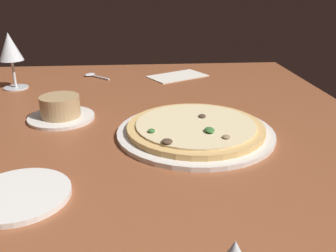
# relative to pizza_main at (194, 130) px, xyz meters

# --- Properties ---
(dining_table) EXTENTS (1.50, 1.10, 0.04)m
(dining_table) POSITION_rel_pizza_main_xyz_m (-0.04, 0.12, -0.03)
(dining_table) COLOR brown
(dining_table) RESTS_ON ground
(pizza_main) EXTENTS (0.34, 0.34, 0.03)m
(pizza_main) POSITION_rel_pizza_main_xyz_m (0.00, 0.00, 0.00)
(pizza_main) COLOR silver
(pizza_main) RESTS_ON dining_table
(ramekin_on_saucer) EXTENTS (0.16, 0.16, 0.06)m
(ramekin_on_saucer) POSITION_rel_pizza_main_xyz_m (0.12, 0.31, 0.01)
(ramekin_on_saucer) COLOR silver
(ramekin_on_saucer) RESTS_ON dining_table
(wine_glass_far) EXTENTS (0.07, 0.07, 0.17)m
(wine_glass_far) POSITION_rel_pizza_main_xyz_m (0.40, 0.50, 0.11)
(wine_glass_far) COLOR silver
(wine_glass_far) RESTS_ON dining_table
(side_plate) EXTENTS (0.16, 0.16, 0.01)m
(side_plate) POSITION_rel_pizza_main_xyz_m (-0.22, 0.31, -0.01)
(side_plate) COLOR white
(side_plate) RESTS_ON dining_table
(paper_menu) EXTENTS (0.19, 0.22, 0.00)m
(paper_menu) POSITION_rel_pizza_main_xyz_m (0.51, -0.01, -0.01)
(paper_menu) COLOR silver
(paper_menu) RESTS_ON dining_table
(spoon) EXTENTS (0.09, 0.10, 0.01)m
(spoon) POSITION_rel_pizza_main_xyz_m (0.53, 0.28, -0.01)
(spoon) COLOR silver
(spoon) RESTS_ON dining_table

